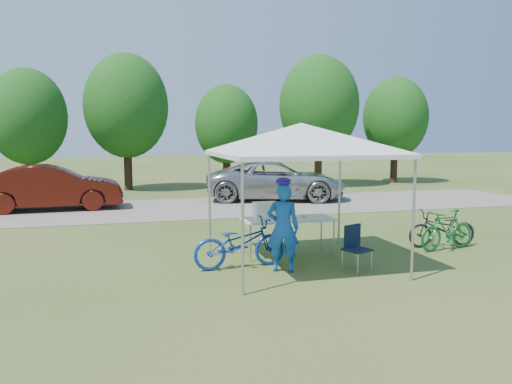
# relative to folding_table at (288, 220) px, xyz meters

# --- Properties ---
(ground) EXTENTS (100.00, 100.00, 0.00)m
(ground) POSITION_rel_folding_table_xyz_m (-0.03, -0.82, -0.73)
(ground) COLOR #2D5119
(ground) RESTS_ON ground
(gravel_strip) EXTENTS (24.00, 5.00, 0.02)m
(gravel_strip) POSITION_rel_folding_table_xyz_m (-0.03, 7.18, -0.72)
(gravel_strip) COLOR gray
(gravel_strip) RESTS_ON ground
(canopy) EXTENTS (4.53, 4.53, 3.00)m
(canopy) POSITION_rel_folding_table_xyz_m (-0.03, -0.82, 1.92)
(canopy) COLOR #A5A5AA
(canopy) RESTS_ON ground
(treeline) EXTENTS (24.89, 4.28, 6.30)m
(treeline) POSITION_rel_folding_table_xyz_m (-0.33, 13.22, 2.80)
(treeline) COLOR #382314
(treeline) RESTS_ON ground
(folding_table) EXTENTS (1.89, 0.79, 0.78)m
(folding_table) POSITION_rel_folding_table_xyz_m (0.00, 0.00, 0.00)
(folding_table) COLOR white
(folding_table) RESTS_ON ground
(folding_chair) EXTENTS (0.55, 0.58, 0.83)m
(folding_chair) POSITION_rel_folding_table_xyz_m (0.84, -1.40, -0.25)
(folding_chair) COLOR black
(folding_chair) RESTS_ON ground
(cooler) EXTENTS (0.49, 0.33, 0.35)m
(cooler) POSITION_rel_folding_table_xyz_m (-0.48, 0.00, 0.22)
(cooler) COLOR white
(cooler) RESTS_ON folding_table
(ice_cream_cup) EXTENTS (0.08, 0.08, 0.06)m
(ice_cream_cup) POSITION_rel_folding_table_xyz_m (0.33, -0.05, 0.07)
(ice_cream_cup) COLOR gold
(ice_cream_cup) RESTS_ON folding_table
(cyclist) EXTENTS (0.69, 0.58, 1.63)m
(cyclist) POSITION_rel_folding_table_xyz_m (-0.49, -1.18, 0.08)
(cyclist) COLOR #1551AF
(cyclist) RESTS_ON ground
(bike_blue) EXTENTS (1.86, 0.80, 0.95)m
(bike_blue) POSITION_rel_folding_table_xyz_m (-1.20, -0.74, -0.26)
(bike_blue) COLOR #1238A2
(bike_blue) RESTS_ON ground
(bike_green) EXTENTS (1.52, 0.67, 0.88)m
(bike_green) POSITION_rel_folding_table_xyz_m (3.50, -0.49, -0.29)
(bike_green) COLOR #166426
(bike_green) RESTS_ON ground
(bike_dark) EXTENTS (1.64, 0.68, 0.84)m
(bike_dark) POSITION_rel_folding_table_xyz_m (3.59, -0.20, -0.31)
(bike_dark) COLOR black
(bike_dark) RESTS_ON ground
(minivan) EXTENTS (5.73, 3.78, 1.46)m
(minivan) POSITION_rel_folding_table_xyz_m (2.37, 8.37, 0.02)
(minivan) COLOR #B4B4AF
(minivan) RESTS_ON gravel_strip
(sedan) EXTENTS (4.59, 1.79, 1.49)m
(sedan) POSITION_rel_folding_table_xyz_m (-5.58, 7.88, 0.03)
(sedan) COLOR #4A120C
(sedan) RESTS_ON gravel_strip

